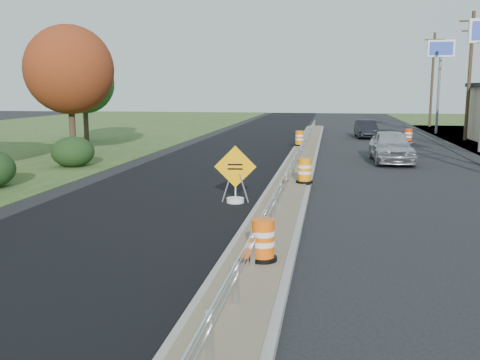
% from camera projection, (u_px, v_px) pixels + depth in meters
% --- Properties ---
extents(ground, '(140.00, 140.00, 0.00)m').
position_uv_depth(ground, '(286.00, 199.00, 18.77)').
color(ground, black).
rests_on(ground, ground).
extents(milled_overlay, '(7.20, 120.00, 0.01)m').
position_uv_depth(milled_overlay, '(221.00, 159.00, 29.22)').
color(milled_overlay, black).
rests_on(milled_overlay, ground).
extents(median, '(1.60, 55.00, 0.23)m').
position_uv_depth(median, '(299.00, 164.00, 26.53)').
color(median, gray).
rests_on(median, ground).
extents(guardrail, '(0.10, 46.15, 0.72)m').
position_uv_depth(guardrail, '(300.00, 150.00, 27.40)').
color(guardrail, silver).
rests_on(guardrail, median).
extents(pylon_sign_north, '(2.20, 0.30, 7.90)m').
position_uv_depth(pylon_sign_north, '(441.00, 57.00, 45.12)').
color(pylon_sign_north, slate).
rests_on(pylon_sign_north, ground).
extents(utility_pole_nmid, '(1.90, 0.26, 9.40)m').
position_uv_depth(utility_pole_nmid, '(470.00, 74.00, 39.38)').
color(utility_pole_nmid, '#473523').
rests_on(utility_pole_nmid, ground).
extents(utility_pole_north, '(1.90, 0.26, 9.40)m').
position_uv_depth(utility_pole_north, '(432.00, 78.00, 53.96)').
color(utility_pole_north, '#473523').
rests_on(utility_pole_north, ground).
extents(hedge_north, '(2.09, 2.09, 1.52)m').
position_uv_depth(hedge_north, '(73.00, 152.00, 26.29)').
color(hedge_north, black).
rests_on(hedge_north, ground).
extents(tree_near_red, '(4.95, 4.95, 7.35)m').
position_uv_depth(tree_near_red, '(69.00, 70.00, 29.82)').
color(tree_near_red, '#473523').
rests_on(tree_near_red, ground).
extents(tree_near_back, '(4.29, 4.29, 6.37)m').
position_uv_depth(tree_near_back, '(84.00, 83.00, 38.20)').
color(tree_near_back, '#473523').
rests_on(tree_near_back, ground).
extents(caution_sign, '(1.41, 0.59, 1.94)m').
position_uv_depth(caution_sign, '(235.00, 189.00, 17.97)').
color(caution_sign, white).
rests_on(caution_sign, ground).
extents(barrel_median_near, '(0.60, 0.60, 0.88)m').
position_uv_depth(barrel_median_near, '(263.00, 241.00, 11.19)').
color(barrel_median_near, black).
rests_on(barrel_median_near, median).
extents(barrel_median_mid, '(0.64, 0.64, 0.94)m').
position_uv_depth(barrel_median_mid, '(305.00, 171.00, 20.54)').
color(barrel_median_mid, black).
rests_on(barrel_median_mid, median).
extents(barrel_median_far, '(0.65, 0.65, 0.95)m').
position_uv_depth(barrel_median_far, '(299.00, 139.00, 34.18)').
color(barrel_median_far, black).
rests_on(barrel_median_far, median).
extents(barrel_shoulder_mid, '(0.67, 0.67, 0.98)m').
position_uv_depth(barrel_shoulder_mid, '(408.00, 136.00, 38.68)').
color(barrel_shoulder_mid, black).
rests_on(barrel_shoulder_mid, ground).
extents(car_silver, '(2.18, 5.06, 1.70)m').
position_uv_depth(car_silver, '(391.00, 146.00, 27.99)').
color(car_silver, '#B8B8BD').
rests_on(car_silver, ground).
extents(car_dark_mid, '(1.70, 4.29, 1.39)m').
position_uv_depth(car_dark_mid, '(366.00, 129.00, 42.25)').
color(car_dark_mid, black).
rests_on(car_dark_mid, ground).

